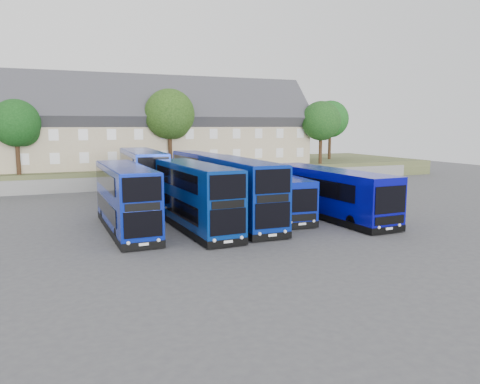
# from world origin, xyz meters

# --- Properties ---
(ground) EXTENTS (120.00, 120.00, 0.00)m
(ground) POSITION_xyz_m (0.00, 0.00, 0.00)
(ground) COLOR #444449
(ground) RESTS_ON ground
(retaining_wall) EXTENTS (70.00, 0.40, 1.50)m
(retaining_wall) POSITION_xyz_m (0.00, 24.00, 0.75)
(retaining_wall) COLOR slate
(retaining_wall) RESTS_ON ground
(earth_bank) EXTENTS (80.00, 20.00, 2.00)m
(earth_bank) POSITION_xyz_m (0.00, 34.00, 1.00)
(earth_bank) COLOR #4D5630
(earth_bank) RESTS_ON ground
(terrace_row) EXTENTS (48.00, 10.40, 11.20)m
(terrace_row) POSITION_xyz_m (-3.00, 30.00, 6.60)
(terrace_row) COLOR tan
(terrace_row) RESTS_ON earth_bank
(dd_front_left) EXTENTS (2.65, 10.99, 4.35)m
(dd_front_left) POSITION_xyz_m (-6.62, 3.29, 2.14)
(dd_front_left) COLOR #081C97
(dd_front_left) RESTS_ON ground
(dd_front_mid) EXTENTS (2.97, 11.22, 4.42)m
(dd_front_mid) POSITION_xyz_m (-2.17, 2.12, 2.17)
(dd_front_mid) COLOR navy
(dd_front_mid) RESTS_ON ground
(dd_front_right) EXTENTS (2.89, 11.58, 4.58)m
(dd_front_right) POSITION_xyz_m (1.23, 2.78, 2.25)
(dd_front_right) COLOR navy
(dd_front_right) RESTS_ON ground
(dd_rear_left) EXTENTS (3.28, 12.09, 4.76)m
(dd_rear_left) POSITION_xyz_m (-3.45, 13.95, 2.34)
(dd_rear_left) COLOR #08229B
(dd_rear_left) RESTS_ON ground
(dd_rear_right) EXTENTS (3.05, 10.82, 4.25)m
(dd_rear_right) POSITION_xyz_m (2.89, 16.66, 2.09)
(dd_rear_right) COLOR #07138C
(dd_rear_right) RESTS_ON ground
(coach_east_a) EXTENTS (3.53, 12.00, 3.23)m
(coach_east_a) POSITION_xyz_m (4.94, 5.07, 1.58)
(coach_east_a) COLOR #081AA3
(coach_east_a) RESTS_ON ground
(coach_east_b) EXTENTS (3.38, 13.55, 3.68)m
(coach_east_b) POSITION_xyz_m (8.61, 2.49, 1.80)
(coach_east_b) COLOR #070890
(coach_east_b) RESTS_ON ground
(tree_west) EXTENTS (4.80, 4.80, 7.65)m
(tree_west) POSITION_xyz_m (-13.85, 25.10, 7.05)
(tree_west) COLOR #382314
(tree_west) RESTS_ON earth_bank
(tree_mid) EXTENTS (5.76, 5.76, 9.18)m
(tree_mid) POSITION_xyz_m (2.15, 25.60, 8.07)
(tree_mid) COLOR #382314
(tree_mid) RESTS_ON earth_bank
(tree_east) EXTENTS (5.12, 5.12, 8.16)m
(tree_east) POSITION_xyz_m (22.15, 25.10, 7.39)
(tree_east) COLOR #382314
(tree_east) RESTS_ON earth_bank
(tree_far) EXTENTS (5.44, 5.44, 8.67)m
(tree_far) POSITION_xyz_m (28.15, 32.10, 7.73)
(tree_far) COLOR #382314
(tree_far) RESTS_ON earth_bank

